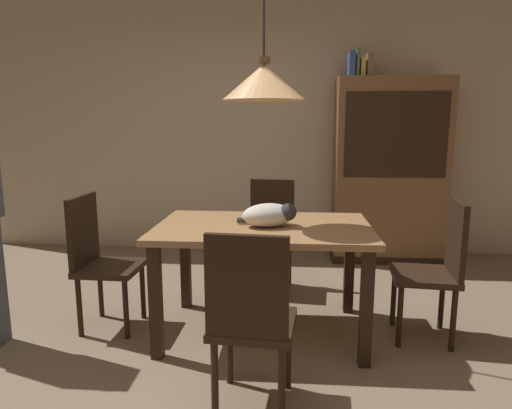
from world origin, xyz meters
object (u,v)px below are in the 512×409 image
object	(u,v)px
chair_near_front	(251,315)
chair_right_side	(437,264)
dining_table	(263,240)
cat_sleeping	(270,215)
book_brown_thick	(369,66)
chair_far_back	(270,229)
hutch_bookcase	(389,175)
book_yellow_short	(362,68)
chair_left_side	(99,256)
pendant_lamp	(264,82)
book_green_slim	(357,64)
book_blue_wide	(351,65)

from	to	relation	value
chair_near_front	chair_right_side	xyz separation A→B (m)	(1.13, 0.87, 0.00)
dining_table	cat_sleeping	size ratio (longest dim) A/B	3.44
dining_table	book_brown_thick	xyz separation A→B (m)	(0.93, 1.78, 1.31)
chair_far_back	book_brown_thick	bearing A→B (deg)	44.41
hutch_bookcase	book_yellow_short	world-z (taller)	book_yellow_short
chair_left_side	pendant_lamp	bearing A→B (deg)	-0.10
dining_table	book_brown_thick	distance (m)	2.40
dining_table	book_green_slim	world-z (taller)	book_green_slim
pendant_lamp	book_brown_thick	world-z (taller)	pendant_lamp
chair_right_side	book_brown_thick	xyz separation A→B (m)	(-0.20, 1.79, 1.45)
dining_table	hutch_bookcase	xyz separation A→B (m)	(1.17, 1.78, 0.24)
dining_table	chair_near_front	distance (m)	0.89
chair_left_side	book_green_slim	size ratio (longest dim) A/B	3.58
pendant_lamp	dining_table	bearing A→B (deg)	-104.04
chair_near_front	chair_left_side	bearing A→B (deg)	141.88
pendant_lamp	hutch_bookcase	distance (m)	2.27
chair_near_front	book_brown_thick	world-z (taller)	book_brown_thick
chair_left_side	cat_sleeping	size ratio (longest dim) A/B	2.29
book_blue_wide	book_brown_thick	distance (m)	0.18
hutch_bookcase	book_blue_wide	distance (m)	1.16
chair_far_back	chair_right_side	world-z (taller)	same
dining_table	book_green_slim	xyz separation A→B (m)	(0.81, 1.78, 1.33)
dining_table	chair_far_back	size ratio (longest dim) A/B	1.51
chair_far_back	chair_right_side	distance (m)	1.43
book_green_slim	pendant_lamp	bearing A→B (deg)	-114.45
book_yellow_short	book_green_slim	bearing A→B (deg)	180.00
chair_far_back	chair_left_side	size ratio (longest dim) A/B	1.00
hutch_bookcase	chair_left_side	bearing A→B (deg)	-142.35
chair_left_side	book_blue_wide	size ratio (longest dim) A/B	3.88
chair_far_back	book_yellow_short	distance (m)	1.89
chair_left_side	hutch_bookcase	bearing A→B (deg)	37.65
cat_sleeping	pendant_lamp	xyz separation A→B (m)	(-0.04, 0.04, 0.84)
dining_table	chair_left_side	xyz separation A→B (m)	(-1.13, 0.00, -0.14)
chair_near_front	book_blue_wide	size ratio (longest dim) A/B	3.88
chair_near_front	book_yellow_short	distance (m)	3.14
dining_table	chair_right_side	distance (m)	1.14
cat_sleeping	hutch_bookcase	world-z (taller)	hutch_bookcase
chair_near_front	hutch_bookcase	world-z (taller)	hutch_bookcase
chair_near_front	book_yellow_short	world-z (taller)	book_yellow_short
chair_left_side	hutch_bookcase	xyz separation A→B (m)	(2.30, 1.78, 0.38)
chair_near_front	chair_far_back	size ratio (longest dim) A/B	1.00
book_brown_thick	dining_table	bearing A→B (deg)	-117.56
chair_far_back	dining_table	bearing A→B (deg)	-90.53
chair_right_side	cat_sleeping	size ratio (longest dim) A/B	2.29
dining_table	chair_near_front	world-z (taller)	chair_near_front
hutch_bookcase	chair_right_side	bearing A→B (deg)	-91.48
cat_sleeping	book_brown_thick	xyz separation A→B (m)	(0.88, 1.82, 1.13)
book_yellow_short	chair_near_front	bearing A→B (deg)	-108.07
chair_near_front	pendant_lamp	size ratio (longest dim) A/B	0.72
pendant_lamp	book_yellow_short	xyz separation A→B (m)	(0.86, 1.78, 0.28)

